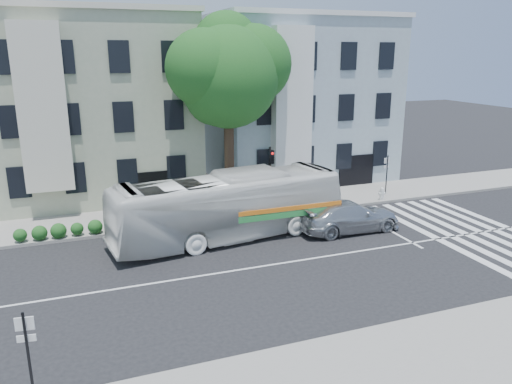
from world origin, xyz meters
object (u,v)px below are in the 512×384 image
fire_hydrant (382,193)px  near_sign_pole (27,346)px  traffic_signal (271,170)px  bus (229,206)px  sedan (349,216)px

fire_hydrant → near_sign_pole: bearing=-146.9°
traffic_signal → near_sign_pole: size_ratio=1.46×
fire_hydrant → near_sign_pole: 22.64m
bus → fire_hydrant: bearing=-84.1°
bus → near_sign_pole: 12.92m
traffic_signal → fire_hydrant: 7.29m
traffic_signal → fire_hydrant: (7.00, -0.80, -1.85)m
sedan → near_sign_pole: bearing=121.1°
sedan → fire_hydrant: sedan is taller
bus → sedan: size_ratio=2.17×
traffic_signal → near_sign_pole: traffic_signal is taller
near_sign_pole → traffic_signal: bearing=55.9°
sedan → fire_hydrant: 5.84m
bus → fire_hydrant: 10.88m
sedan → traffic_signal: size_ratio=1.44×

